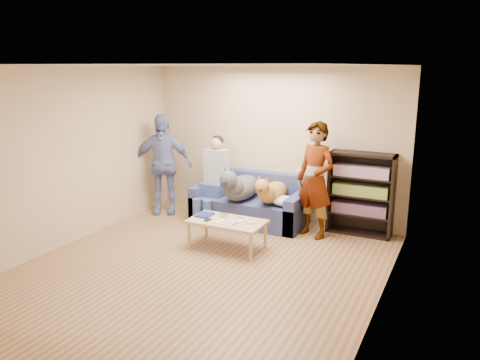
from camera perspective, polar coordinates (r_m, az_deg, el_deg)
The scene contains 27 objects.
ground at distance 6.23m, azimuth -4.99°, elevation -10.90°, with size 5.00×5.00×0.00m, color brown.
ceiling at distance 5.66m, azimuth -5.55°, elevation 13.77°, with size 5.00×5.00×0.00m, color white.
wall_back at distance 8.01m, azimuth 4.14°, elevation 4.41°, with size 4.50×4.50×0.00m, color tan.
wall_front at distance 3.99m, azimuth -24.46°, elevation -6.40°, with size 4.50×4.50×0.00m, color tan.
wall_left at distance 7.23m, azimuth -20.68°, elevation 2.55°, with size 5.00×5.00×0.00m, color tan.
wall_right at distance 5.04m, azimuth 17.14°, elevation -1.71°, with size 5.00×5.00×0.00m, color tan.
blanket at distance 7.47m, azimuth 5.48°, elevation -2.56°, with size 0.43×0.37×0.15m, color #B5B5BA.
person_standing_right at distance 7.22m, azimuth 9.16°, elevation -0.03°, with size 0.65×0.43×1.79m, color gray.
person_standing_left at distance 8.42m, azimuth -9.45°, elevation 1.90°, with size 1.05×0.44×1.78m, color #7D91C9.
held_controller at distance 7.05m, azimuth 7.17°, elevation 1.12°, with size 0.04×0.12×0.03m, color silver.
notebook_blue at distance 7.00m, azimuth -4.31°, elevation -4.25°, with size 0.20×0.26×0.03m, color navy.
papers at distance 6.67m, azimuth -1.63°, elevation -5.19°, with size 0.26×0.20×0.01m, color white.
magazine at distance 6.67m, azimuth -1.32°, elevation -5.07°, with size 0.22×0.17×0.01m, color #B5A890.
camera_silver at distance 6.93m, azimuth -2.02°, elevation -4.32°, with size 0.11×0.06×0.05m, color silver.
controller_a at distance 6.74m, azimuth 0.91°, elevation -4.92°, with size 0.04×0.13×0.03m, color white.
controller_b at distance 6.64m, azimuth 1.24°, elevation -5.21°, with size 0.09×0.06×0.03m, color white.
headphone_cup_a at distance 6.67m, azimuth -0.16°, elevation -5.16°, with size 0.07×0.07×0.02m, color white.
headphone_cup_b at distance 6.74m, azimuth 0.14°, elevation -4.96°, with size 0.07×0.07×0.02m, color white.
pen_orange at distance 6.65m, azimuth -2.40°, elevation -5.28°, with size 0.01×0.01×0.14m, color #C85D1C.
pen_black at distance 6.88m, azimuth -0.01°, elevation -4.63°, with size 0.01×0.01×0.14m, color black.
wallet at distance 6.79m, azimuth -3.95°, elevation -4.87°, with size 0.07×0.12×0.01m, color black.
sofa at distance 7.97m, azimuth 1.25°, elevation -3.12°, with size 1.90×0.85×0.82m.
person_seated at distance 8.01m, azimuth -3.19°, elevation 0.60°, with size 0.40×0.73×1.47m.
dog_gray at distance 7.69m, azimuth -0.05°, elevation -0.81°, with size 0.45×1.27×0.66m.
dog_tan at distance 7.56m, azimuth 3.83°, elevation -1.44°, with size 0.37×1.15×0.54m.
coffee_table at distance 6.79m, azimuth -1.60°, elevation -5.31°, with size 1.10×0.60×0.42m.
bookshelf at distance 7.53m, azimuth 14.53°, elevation -1.42°, with size 1.00×0.34×1.30m.
Camera 1 is at (2.98, -4.82, 2.59)m, focal length 35.00 mm.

